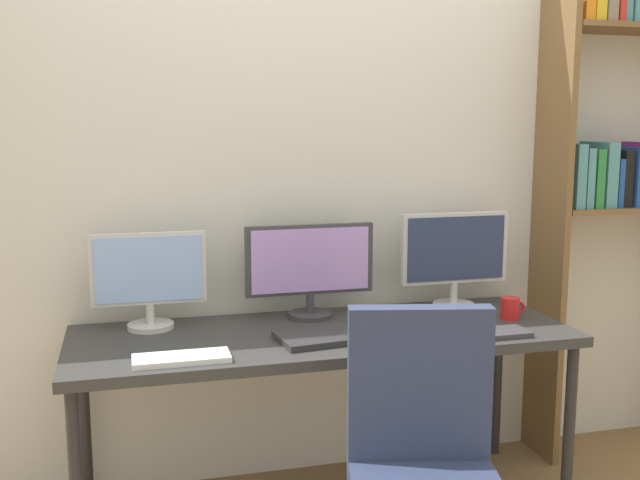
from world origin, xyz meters
name	(u,v)px	position (x,y,z in m)	size (l,w,h in m)	color
wall_back	(298,179)	(0.00, 1.02, 1.30)	(4.33, 0.10, 2.60)	silver
desk	(323,345)	(0.00, 0.60, 0.69)	(1.93, 0.68, 0.74)	#333333
bookshelf	(627,147)	(1.49, 0.83, 1.43)	(0.83, 0.28, 2.25)	brown
monitor_left	(149,277)	(-0.65, 0.81, 0.95)	(0.44, 0.18, 0.38)	silver
monitor_center	(310,266)	(0.00, 0.81, 0.96)	(0.53, 0.18, 0.39)	#38383D
monitor_right	(455,255)	(0.65, 0.81, 0.97)	(0.48, 0.18, 0.42)	silver
keyboard_left	(181,358)	(-0.56, 0.37, 0.75)	(0.33, 0.13, 0.02)	silver
keyboard_right	(482,334)	(0.56, 0.37, 0.75)	(0.36, 0.13, 0.02)	#38383D
computer_mouse	(414,333)	(0.31, 0.44, 0.76)	(0.06, 0.10, 0.03)	#38383D
laptop_closed	(321,337)	(-0.04, 0.48, 0.75)	(0.32, 0.22, 0.02)	#2D2D2D
coffee_mug	(511,308)	(0.79, 0.57, 0.79)	(0.11, 0.08, 0.09)	red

